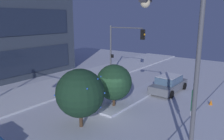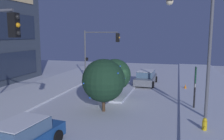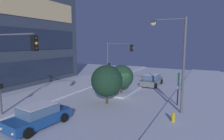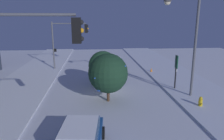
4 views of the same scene
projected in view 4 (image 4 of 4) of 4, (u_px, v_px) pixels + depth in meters
ground at (107, 93)px, 17.89m from camera, size 52.00×52.00×0.00m
curb_strip_near at (194, 89)px, 18.55m from camera, size 52.00×5.20×0.14m
curb_strip_far at (14, 95)px, 17.20m from camera, size 52.00×5.20×0.14m
median_strip at (103, 77)px, 22.38m from camera, size 9.00×1.80×0.14m
car_near at (116, 65)px, 25.36m from camera, size 4.58×2.13×1.49m
traffic_light_corner_far_left at (15, 63)px, 8.34m from camera, size 0.32×4.47×6.44m
traffic_light_corner_far_right at (67, 37)px, 25.14m from camera, size 0.32×4.35×5.74m
street_lamp_arched at (187, 34)px, 15.58m from camera, size 0.58×2.74×7.60m
fire_hydrant at (200, 102)px, 14.76m from camera, size 0.48×0.26×0.82m
parking_info_sign at (176, 68)px, 18.18m from camera, size 0.55×0.12×3.05m
decorated_tree_median at (103, 66)px, 19.15m from camera, size 2.68×2.64×3.28m
decorated_tree_left_of_median at (108, 73)px, 15.54m from camera, size 2.94×2.94×3.65m
construction_cone at (151, 70)px, 24.42m from camera, size 0.36×0.36×0.55m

